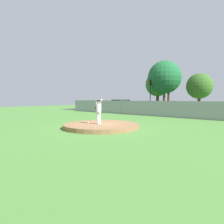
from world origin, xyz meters
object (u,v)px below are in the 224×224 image
object	(u,v)px
baseball	(88,123)
traffic_light_near	(150,90)
pitcher_youth	(99,109)
parked_car_teal	(121,106)
parked_car_champagne	(167,107)

from	to	relation	value
baseball	traffic_light_near	world-z (taller)	traffic_light_near
pitcher_youth	baseball	bearing A→B (deg)	-163.16
parked_car_teal	parked_car_champagne	xyz separation A→B (m)	(7.66, 0.22, -0.06)
pitcher_youth	baseball	xyz separation A→B (m)	(-0.77, -0.23, -0.94)
parked_car_champagne	traffic_light_near	bearing A→B (deg)	140.42
pitcher_youth	traffic_light_near	xyz separation A→B (m)	(-7.54, 19.17, 2.21)
parked_car_teal	parked_car_champagne	distance (m)	7.67
pitcher_youth	parked_car_champagne	distance (m)	15.23
baseball	pitcher_youth	bearing A→B (deg)	16.84
parked_car_teal	traffic_light_near	distance (m)	5.73
baseball	parked_car_teal	distance (m)	17.74
pitcher_youth	baseball	world-z (taller)	pitcher_youth
pitcher_youth	traffic_light_near	distance (m)	20.72
parked_car_teal	traffic_light_near	bearing A→B (deg)	58.92
traffic_light_near	pitcher_youth	bearing A→B (deg)	-68.52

